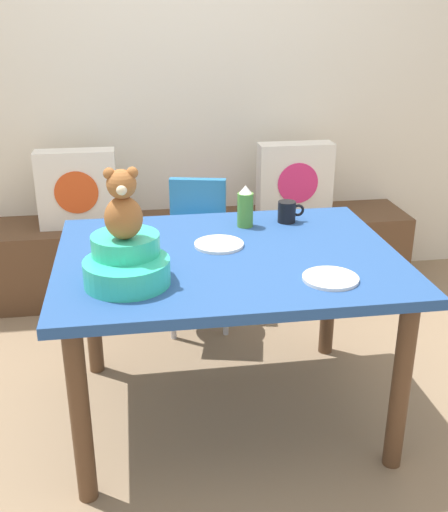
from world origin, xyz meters
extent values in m
plane|color=#8C7256|center=(0.00, 0.00, 0.00)|extent=(8.00, 8.00, 0.00)
cube|color=silver|center=(0.00, 1.53, 1.30)|extent=(4.40, 0.10, 2.60)
cube|color=brown|center=(0.00, 1.26, 0.23)|extent=(2.60, 0.44, 0.46)
cube|color=white|center=(-0.66, 1.24, 0.68)|extent=(0.44, 0.14, 0.44)
cylinder|color=#D84C1E|center=(-0.66, 1.17, 0.68)|extent=(0.24, 0.01, 0.24)
cube|color=white|center=(0.60, 1.24, 0.68)|extent=(0.44, 0.14, 0.44)
cylinder|color=#E02D72|center=(0.60, 1.17, 0.68)|extent=(0.24, 0.01, 0.24)
cube|color=purple|center=(0.07, 1.26, 0.49)|extent=(0.20, 0.14, 0.06)
cube|color=#264C8C|center=(0.00, 0.00, 0.72)|extent=(1.33, 1.02, 0.04)
cylinder|color=brown|center=(-0.57, -0.42, 0.35)|extent=(0.07, 0.07, 0.70)
cylinder|color=brown|center=(0.57, -0.42, 0.35)|extent=(0.07, 0.07, 0.70)
cylinder|color=brown|center=(-0.57, 0.42, 0.35)|extent=(0.07, 0.07, 0.70)
cylinder|color=brown|center=(0.57, 0.42, 0.35)|extent=(0.07, 0.07, 0.70)
cylinder|color=#2672B2|center=(-0.04, 0.81, 0.51)|extent=(0.34, 0.34, 0.10)
cube|color=#2672B2|center=(-0.01, 0.95, 0.67)|extent=(0.30, 0.12, 0.24)
cube|color=white|center=(-0.08, 0.64, 0.58)|extent=(0.34, 0.26, 0.02)
cylinder|color=silver|center=(-0.18, 0.67, 0.23)|extent=(0.03, 0.03, 0.46)
cylinder|color=silver|center=(0.10, 0.67, 0.23)|extent=(0.03, 0.03, 0.46)
cylinder|color=silver|center=(-0.18, 0.95, 0.23)|extent=(0.03, 0.03, 0.46)
cylinder|color=silver|center=(0.10, 0.95, 0.23)|extent=(0.03, 0.03, 0.46)
cylinder|color=#31C8A1|center=(-0.39, -0.22, 0.79)|extent=(0.30, 0.30, 0.09)
cylinder|color=#31C8A1|center=(-0.39, -0.16, 0.86)|extent=(0.24, 0.24, 0.07)
ellipsoid|color=#9E6030|center=(-0.39, -0.20, 0.97)|extent=(0.13, 0.11, 0.15)
sphere|color=#9E6030|center=(-0.39, -0.20, 1.09)|extent=(0.10, 0.10, 0.10)
sphere|color=beige|center=(-0.39, -0.25, 1.08)|extent=(0.04, 0.04, 0.04)
sphere|color=#9E6030|center=(-0.43, -0.20, 1.13)|extent=(0.04, 0.04, 0.04)
sphere|color=#9E6030|center=(-0.35, -0.20, 1.13)|extent=(0.04, 0.04, 0.04)
cylinder|color=#4C8C33|center=(0.13, 0.31, 0.81)|extent=(0.07, 0.07, 0.15)
cone|color=white|center=(0.13, 0.31, 0.91)|extent=(0.06, 0.06, 0.03)
cylinder|color=black|center=(0.32, 0.34, 0.79)|extent=(0.08, 0.08, 0.09)
torus|color=black|center=(0.37, 0.34, 0.79)|extent=(0.06, 0.01, 0.06)
cylinder|color=white|center=(0.32, -0.30, 0.75)|extent=(0.20, 0.20, 0.01)
cylinder|color=white|center=(-0.02, 0.09, 0.75)|extent=(0.20, 0.20, 0.01)
cube|color=black|center=(-0.37, 0.31, 0.74)|extent=(0.15, 0.08, 0.01)
cube|color=silver|center=(-0.41, 0.10, 0.74)|extent=(0.15, 0.11, 0.01)
camera|label=1|loc=(-0.35, -2.19, 1.64)|focal=43.10mm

